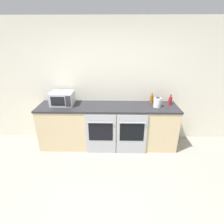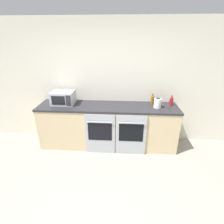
% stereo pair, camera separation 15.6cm
% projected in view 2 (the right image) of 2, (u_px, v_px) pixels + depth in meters
% --- Properties ---
extents(ground_plane, '(16.00, 16.00, 0.00)m').
position_uv_depth(ground_plane, '(97.00, 215.00, 2.36)').
color(ground_plane, gray).
extents(wall_back, '(10.00, 0.06, 2.60)m').
position_uv_depth(wall_back, '(109.00, 83.00, 3.76)').
color(wall_back, silver).
rests_on(wall_back, ground_plane).
extents(counter_back, '(2.87, 0.67, 0.92)m').
position_uv_depth(counter_back, '(108.00, 125.00, 3.77)').
color(counter_back, '#D1B789').
rests_on(counter_back, ground_plane).
extents(oven_left, '(0.59, 0.06, 0.86)m').
position_uv_depth(oven_left, '(100.00, 134.00, 3.47)').
color(oven_left, '#A8AAAF').
rests_on(oven_left, ground_plane).
extents(oven_right, '(0.59, 0.06, 0.86)m').
position_uv_depth(oven_right, '(131.00, 135.00, 3.44)').
color(oven_right, '#A8AAAF').
rests_on(oven_right, ground_plane).
extents(microwave, '(0.46, 0.37, 0.27)m').
position_uv_depth(microwave, '(63.00, 98.00, 3.65)').
color(microwave, '#B7BABF').
rests_on(microwave, counter_back).
extents(bottle_red, '(0.08, 0.08, 0.21)m').
position_uv_depth(bottle_red, '(171.00, 101.00, 3.58)').
color(bottle_red, maroon).
rests_on(bottle_red, counter_back).
extents(bottle_amber, '(0.07, 0.07, 0.22)m').
position_uv_depth(bottle_amber, '(152.00, 100.00, 3.66)').
color(bottle_amber, '#8C5114').
rests_on(bottle_amber, counter_back).
extents(kettle, '(0.15, 0.15, 0.20)m').
position_uv_depth(kettle, '(158.00, 103.00, 3.46)').
color(kettle, white).
rests_on(kettle, counter_back).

